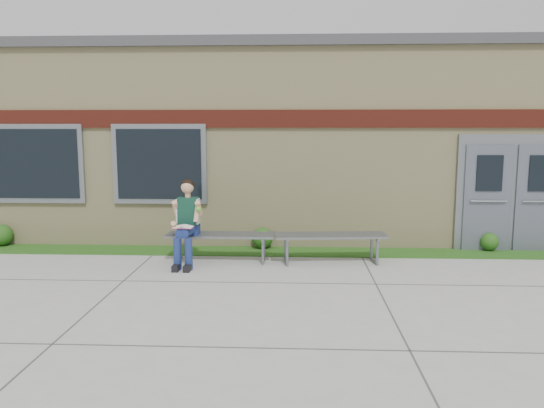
{
  "coord_description": "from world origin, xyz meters",
  "views": [
    {
      "loc": [
        -0.26,
        -7.57,
        2.42
      ],
      "look_at": [
        -0.68,
        1.7,
        1.09
      ],
      "focal_mm": 35.0,
      "sensor_mm": 36.0,
      "label": 1
    }
  ],
  "objects": [
    {
      "name": "shrub_mid",
      "position": [
        -0.93,
        2.85,
        0.23
      ],
      "size": [
        0.42,
        0.42,
        0.42
      ],
      "primitive_type": "sphere",
      "color": "#1B4312",
      "rests_on": "grass_strip"
    },
    {
      "name": "shrub_west",
      "position": [
        -6.3,
        2.85,
        0.24
      ],
      "size": [
        0.44,
        0.44,
        0.44
      ],
      "primitive_type": "sphere",
      "color": "#1B4312",
      "rests_on": "grass_strip"
    },
    {
      "name": "shrub_east",
      "position": [
        3.57,
        2.85,
        0.2
      ],
      "size": [
        0.35,
        0.35,
        0.35
      ],
      "primitive_type": "sphere",
      "color": "#1B4312",
      "rests_on": "grass_strip"
    },
    {
      "name": "school_building",
      "position": [
        -0.0,
        5.99,
        2.1
      ],
      "size": [
        16.2,
        6.22,
        4.2
      ],
      "color": "beige",
      "rests_on": "ground"
    },
    {
      "name": "bench_right",
      "position": [
        0.37,
        1.84,
        0.4
      ],
      "size": [
        2.05,
        0.73,
        0.52
      ],
      "rotation": [
        0.0,
        0.0,
        0.09
      ],
      "color": "slate",
      "rests_on": "ground"
    },
    {
      "name": "bench_left",
      "position": [
        -1.63,
        1.84,
        0.39
      ],
      "size": [
        1.96,
        0.55,
        0.51
      ],
      "rotation": [
        0.0,
        0.0,
        -0.0
      ],
      "color": "slate",
      "rests_on": "ground"
    },
    {
      "name": "grass_strip",
      "position": [
        0.0,
        2.6,
        0.01
      ],
      "size": [
        16.0,
        0.8,
        0.02
      ],
      "primitive_type": "cube",
      "color": "#1B4312",
      "rests_on": "ground"
    },
    {
      "name": "girl",
      "position": [
        -2.2,
        1.61,
        0.79
      ],
      "size": [
        0.54,
        0.91,
        1.52
      ],
      "rotation": [
        0.0,
        0.0,
        -0.04
      ],
      "color": "navy",
      "rests_on": "ground"
    },
    {
      "name": "ground",
      "position": [
        0.0,
        0.0,
        0.0
      ],
      "size": [
        80.0,
        80.0,
        0.0
      ],
      "primitive_type": "plane",
      "color": "#9E9E99",
      "rests_on": "ground"
    }
  ]
}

